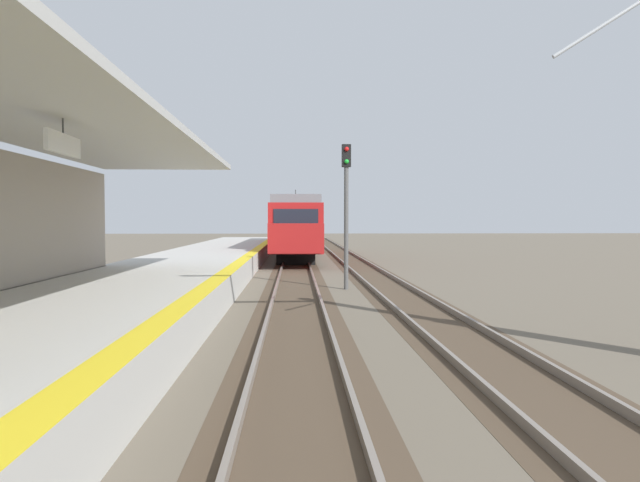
{
  "coord_description": "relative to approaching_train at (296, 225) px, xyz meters",
  "views": [
    {
      "loc": [
        1.85,
        1.76,
        2.48
      ],
      "look_at": [
        2.32,
        12.29,
        2.1
      ],
      "focal_mm": 31.8,
      "sensor_mm": 36.0,
      "label": 1
    }
  ],
  "objects": [
    {
      "name": "station_platform",
      "position": [
        -4.4,
        -23.76,
        -1.73
      ],
      "size": [
        5.0,
        80.0,
        0.91
      ],
      "color": "#B7B5AD",
      "rests_on": "ground"
    },
    {
      "name": "approaching_train",
      "position": [
        0.0,
        0.0,
        0.0
      ],
      "size": [
        2.93,
        19.6,
        4.76
      ],
      "color": "maroon",
      "rests_on": "ground"
    },
    {
      "name": "rail_signal_post",
      "position": [
        1.79,
        -17.73,
        1.02
      ],
      "size": [
        0.32,
        0.34,
        5.2
      ],
      "color": "#4C4C4C",
      "rests_on": "ground"
    },
    {
      "name": "track_pair_nearest_platform",
      "position": [
        -0.0,
        -19.76,
        -2.13
      ],
      "size": [
        2.34,
        120.0,
        0.16
      ],
      "color": "#4C3D2D",
      "rests_on": "ground"
    },
    {
      "name": "track_pair_middle",
      "position": [
        3.4,
        -19.76,
        -2.13
      ],
      "size": [
        2.34,
        120.0,
        0.16
      ],
      "color": "#4C3D2D",
      "rests_on": "ground"
    }
  ]
}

